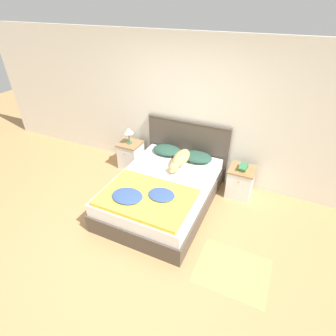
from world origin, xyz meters
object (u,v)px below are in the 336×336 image
Objects in this scene: nightstand_left at (131,155)px; dog at (180,160)px; bed at (163,192)px; pillow_left at (167,150)px; nightstand_right at (240,182)px; book_stack at (243,168)px; table_lamp at (128,131)px; pillow_right at (197,157)px.

nightstand_left is 0.68× the size of dog.
pillow_left reaches higher than bed.
book_stack is (0.00, -0.02, 0.31)m from nightstand_right.
pillow_left reaches higher than nightstand_left.
nightstand_right is at bearing 35.88° from bed.
table_lamp reaches higher than nightstand_left.
table_lamp reaches higher than dog.
pillow_right is 1.42m from table_lamp.
nightstand_left is at bearing 144.12° from bed.
pillow_left is at bearing 179.97° from nightstand_right.
table_lamp is (-2.22, -0.01, 0.53)m from nightstand_right.
pillow_right is 1.68× the size of table_lamp.
book_stack reaches higher than nightstand_right.
bed is at bearing -98.38° from dog.
table_lamp is at bearing 144.56° from bed.
dog reaches higher than pillow_left.
table_lamp is at bearing -179.43° from pillow_right.
nightstand_left is 1.27m from dog.
nightstand_right is 0.98× the size of pillow_left.
book_stack is 0.69× the size of table_lamp.
pillow_left is 1.68× the size of table_lamp.
book_stack is at bearing -0.10° from table_lamp.
pillow_left is (0.82, 0.00, 0.30)m from nightstand_left.
dog reaches higher than nightstand_left.
pillow_left is 2.43× the size of book_stack.
bed is 0.65m from dog.
pillow_right reaches higher than bed.
nightstand_left is 0.53m from table_lamp.
nightstand_left is at bearing -179.97° from pillow_right.
nightstand_left and nightstand_right have the same top height.
nightstand_left is at bearing 180.00° from nightstand_right.
dog is (0.08, 0.54, 0.36)m from bed.
table_lamp is at bearing -179.03° from pillow_left.
nightstand_left is 2.25m from book_stack.
book_stack reaches higher than nightstand_left.
book_stack is 2.24m from table_lamp.
bed is at bearing -35.44° from table_lamp.
book_stack is (1.11, 0.79, 0.33)m from bed.
dog is at bearing -128.43° from pillow_right.
pillow_right is at bearing 0.57° from table_lamp.
pillow_left reaches higher than nightstand_right.
pillow_right is at bearing 51.57° from dog.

